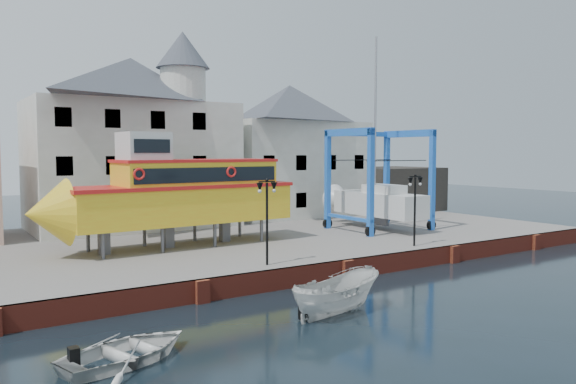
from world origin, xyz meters
TOP-DOWN VIEW (x-y plane):
  - ground at (0.00, 0.00)m, footprint 140.00×140.00m
  - hardstanding at (0.00, 11.00)m, footprint 44.00×22.00m
  - quay_wall at (-0.00, 0.10)m, footprint 44.00×0.47m
  - building_white_main at (-4.87, 18.39)m, footprint 14.00×8.30m
  - building_white_right at (9.00, 19.00)m, footprint 12.00×8.00m
  - shed_dark at (19.00, 17.00)m, footprint 8.00×7.00m
  - lamp_post_left at (-4.00, 1.20)m, footprint 1.12×0.32m
  - lamp_post_right at (6.00, 1.20)m, footprint 1.12×0.32m
  - tour_boat at (-6.15, 8.51)m, footprint 15.19×4.29m
  - travel_lift at (9.14, 8.48)m, footprint 6.36×8.97m
  - motorboat_a at (-4.19, -4.51)m, footprint 4.88×2.53m
  - motorboat_d at (-12.73, -4.94)m, footprint 5.02×4.20m

SIDE VIEW (x-z plane):
  - ground at x=0.00m, z-range 0.00..0.00m
  - motorboat_a at x=-4.19m, z-range -0.90..0.90m
  - motorboat_d at x=-12.73m, z-range -0.45..0.45m
  - hardstanding at x=0.00m, z-range 0.00..1.00m
  - quay_wall at x=0.00m, z-range 0.00..1.00m
  - shed_dark at x=19.00m, z-range 1.00..5.00m
  - travel_lift at x=9.14m, z-range -3.51..10.02m
  - tour_boat at x=-6.15m, z-range 0.81..7.36m
  - lamp_post_left at x=-4.00m, z-range 2.07..6.27m
  - lamp_post_right at x=6.00m, z-range 2.07..6.27m
  - building_white_right at x=9.00m, z-range 1.00..12.20m
  - building_white_main at x=-4.87m, z-range 0.34..14.34m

